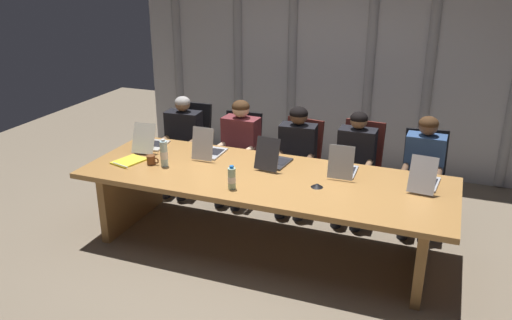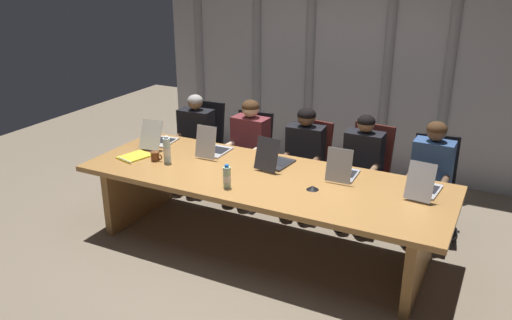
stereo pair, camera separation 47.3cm
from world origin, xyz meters
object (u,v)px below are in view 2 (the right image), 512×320
Objects in this scene: person_right_end at (430,174)px; office_chair_center at (305,174)px; office_chair_right_end at (431,197)px; conference_mic_left_side at (313,188)px; person_center at (303,154)px; office_chair_left_end at (202,153)px; water_bottle_secondary at (167,151)px; water_bottle_primary at (227,177)px; person_right_mid at (361,164)px; office_chair_left_mid at (249,163)px; office_chair_right_mid at (365,184)px; person_left_end at (193,136)px; laptop_right_mid at (343,172)px; person_left_mid at (247,144)px; laptop_left_end at (159,140)px; laptop_center at (274,160)px; laptop_right_end at (424,187)px; coffee_mug_near at (155,156)px; spiral_notepad at (134,157)px; laptop_left_mid at (213,148)px.

office_chair_center is at bearing -95.48° from person_right_end.
conference_mic_left_side is at bearing -43.43° from office_chair_right_end.
office_chair_right_end is at bearing 54.21° from conference_mic_left_side.
office_chair_left_end is at bearing -101.13° from person_center.
water_bottle_primary is at bearing -17.31° from water_bottle_secondary.
water_bottle_secondary is at bearing -57.54° from person_right_mid.
office_chair_left_mid is 1.39m from office_chair_right_mid.
person_right_end reaches higher than person_right_mid.
person_right_mid is at bearing 85.88° from office_chair_center.
person_left_end is 1.14m from water_bottle_secondary.
laptop_right_mid is 0.34× the size of person_left_mid.
water_bottle_secondary is (-2.33, -1.05, 0.20)m from person_right_end.
conference_mic_left_side is at bearing 21.81° from person_center.
person_left_end is 1.79m from water_bottle_primary.
office_chair_right_end is 0.85× the size of person_left_end.
office_chair_left_end is (0.00, 0.82, -0.43)m from laptop_left_end.
conference_mic_left_side is (1.90, -1.00, 0.12)m from person_left_end.
laptop_center is 0.94× the size of laptop_right_end.
person_right_mid is 4.20× the size of water_bottle_secondary.
person_left_mid is (0.71, 0.66, -0.14)m from laptop_left_end.
person_right_end is at bearing 24.24° from water_bottle_secondary.
laptop_center is 0.47× the size of office_chair_left_mid.
person_left_end is 1.09m from coffee_mug_near.
office_chair_right_mid is at bearing -102.45° from person_right_end.
office_chair_right_mid is 2.79× the size of spiral_notepad.
laptop_right_end is 0.41× the size of person_left_mid.
office_chair_right_mid is at bearing 99.44° from person_center.
coffee_mug_near is at bearing 103.83° from laptop_right_end.
laptop_right_end is at bearing 5.56° from person_right_end.
office_chair_right_end is (2.74, 0.82, -0.44)m from laptop_left_end.
office_chair_center is (0.70, 0.80, -0.45)m from laptop_left_mid.
office_chair_right_end is at bearing -80.14° from laptop_left_end.
office_chair_left_end is 2.73m from office_chair_right_end.
laptop_center is 3.43× the size of coffee_mug_near.
coffee_mug_near is at bearing -51.23° from office_chair_right_mid.
person_right_mid reaches higher than person_left_end.
laptop_right_mid is (1.37, 0.00, -0.00)m from laptop_left_mid.
person_left_end is (-2.74, -0.16, 0.28)m from office_chair_right_end.
laptop_center is (1.37, -0.01, 0.00)m from laptop_left_end.
office_chair_center is at bearing -103.47° from person_right_mid.
water_bottle_primary is at bearing 3.20° from office_chair_center.
conference_mic_left_side is (1.23, -1.17, 0.40)m from office_chair_left_mid.
person_left_end is at bearing -94.39° from person_center.
person_left_end is at bearing 106.16° from spiral_notepad.
person_center reaches higher than office_chair_left_end.
person_right_end is (2.05, 0.65, -0.14)m from laptop_left_mid.
laptop_right_mid is at bearing 40.66° from person_center.
person_right_end is at bearing 9.43° from laptop_right_end.
office_chair_left_mid is 4.40× the size of water_bottle_primary.
office_chair_center is at bearing 64.63° from laptop_right_end.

